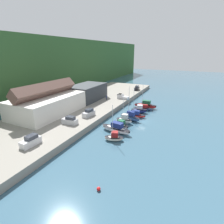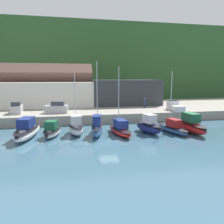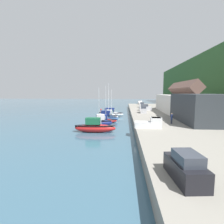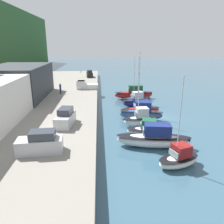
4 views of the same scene
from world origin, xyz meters
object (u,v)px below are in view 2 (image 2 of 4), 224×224
at_px(moored_boat_8, 189,125).
at_px(pickup_truck_0, 175,106).
at_px(moored_boat_3, 76,127).
at_px(moored_boat_6, 148,126).
at_px(moored_boat_2, 52,131).
at_px(moored_boat_4, 97,127).
at_px(person_on_quay, 145,103).
at_px(parked_car_3, 57,108).
at_px(moored_boat_1, 28,130).
at_px(parked_car_0, 17,108).
at_px(moored_boat_5, 120,129).
at_px(moored_boat_7, 172,128).

relative_size(moored_boat_8, pickup_truck_0, 1.75).
bearing_deg(pickup_truck_0, moored_boat_8, -101.97).
height_order(moored_boat_3, moored_boat_6, moored_boat_3).
xyz_separation_m(moored_boat_6, pickup_truck_0, (9.35, 10.16, 1.45)).
height_order(moored_boat_2, moored_boat_4, moored_boat_4).
distance_m(moored_boat_6, person_on_quay, 15.90).
xyz_separation_m(moored_boat_6, parked_car_3, (-13.77, 11.42, 1.55)).
height_order(moored_boat_2, moored_boat_3, moored_boat_3).
relative_size(moored_boat_1, moored_boat_2, 1.59).
bearing_deg(parked_car_0, moored_boat_3, -52.30).
height_order(moored_boat_4, pickup_truck_0, moored_boat_4).
relative_size(moored_boat_2, moored_boat_5, 0.57).
bearing_deg(moored_boat_1, person_on_quay, 41.51).
bearing_deg(moored_boat_3, moored_boat_2, -178.51).
relative_size(moored_boat_2, moored_boat_3, 0.63).
bearing_deg(moored_boat_2, moored_boat_6, 9.31).
height_order(moored_boat_2, parked_car_3, parked_car_3).
xyz_separation_m(moored_boat_2, parked_car_0, (-7.07, 11.76, 1.81)).
relative_size(moored_boat_1, parked_car_0, 2.04).
bearing_deg(person_on_quay, pickup_truck_0, -47.01).
height_order(parked_car_3, pickup_truck_0, parked_car_3).
distance_m(moored_boat_3, moored_boat_4, 3.07).
relative_size(moored_boat_1, pickup_truck_0, 1.82).
distance_m(moored_boat_1, moored_boat_7, 20.83).
xyz_separation_m(moored_boat_1, parked_car_3, (3.46, 10.57, 1.57)).
height_order(moored_boat_1, moored_boat_7, moored_boat_7).
bearing_deg(pickup_truck_0, moored_boat_4, -146.57).
height_order(moored_boat_1, moored_boat_5, moored_boat_5).
relative_size(moored_boat_2, moored_boat_8, 0.65).
height_order(moored_boat_1, moored_boat_2, moored_boat_1).
relative_size(moored_boat_8, person_on_quay, 3.96).
xyz_separation_m(moored_boat_1, moored_boat_8, (23.58, -1.32, 0.06)).
xyz_separation_m(moored_boat_5, pickup_truck_0, (13.72, 10.16, 1.69)).
bearing_deg(parked_car_0, moored_boat_8, -30.23).
bearing_deg(person_on_quay, moored_boat_7, -94.50).
bearing_deg(moored_boat_4, pickup_truck_0, 40.55).
bearing_deg(moored_boat_5, moored_boat_1, 168.65).
relative_size(moored_boat_4, pickup_truck_0, 2.16).
relative_size(moored_boat_6, parked_car_0, 1.31).
bearing_deg(person_on_quay, moored_boat_1, -147.14).
bearing_deg(moored_boat_4, moored_boat_5, 2.44).
bearing_deg(moored_boat_7, pickup_truck_0, 50.27).
relative_size(parked_car_3, person_on_quay, 2.05).
bearing_deg(moored_boat_5, moored_boat_4, 163.94).
relative_size(moored_boat_5, moored_boat_8, 1.15).
relative_size(moored_boat_4, moored_boat_7, 1.15).
bearing_deg(moored_boat_7, person_on_quay, 74.16).
xyz_separation_m(parked_car_0, person_on_quay, (25.85, 2.37, 0.18)).
height_order(moored_boat_4, parked_car_3, moored_boat_4).
height_order(moored_boat_7, parked_car_0, moored_boat_7).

